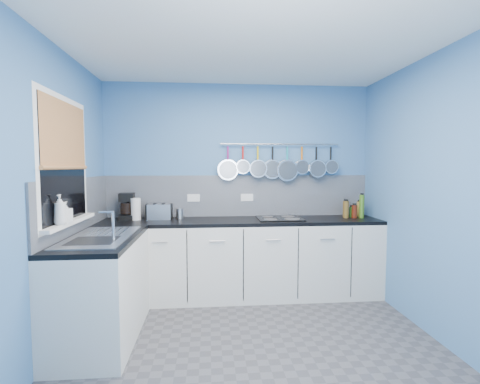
{
  "coord_description": "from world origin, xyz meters",
  "views": [
    {
      "loc": [
        -0.36,
        -2.77,
        1.51
      ],
      "look_at": [
        -0.05,
        0.75,
        1.25
      ],
      "focal_mm": 26.16,
      "sensor_mm": 36.0,
      "label": 1
    }
  ],
  "objects": [
    {
      "name": "floor",
      "position": [
        0.0,
        0.0,
        -0.01
      ],
      "size": [
        3.2,
        3.0,
        0.02
      ],
      "primitive_type": "cube",
      "color": "#47474C",
      "rests_on": "ground"
    },
    {
      "name": "ceiling",
      "position": [
        0.0,
        0.0,
        2.51
      ],
      "size": [
        3.2,
        3.0,
        0.02
      ],
      "primitive_type": "cube",
      "color": "white",
      "rests_on": "ground"
    },
    {
      "name": "wall_back",
      "position": [
        0.0,
        1.51,
        1.25
      ],
      "size": [
        3.2,
        0.02,
        2.5
      ],
      "primitive_type": "cube",
      "color": "teal",
      "rests_on": "ground"
    },
    {
      "name": "wall_front",
      "position": [
        0.0,
        -1.51,
        1.25
      ],
      "size": [
        3.2,
        0.02,
        2.5
      ],
      "primitive_type": "cube",
      "color": "teal",
      "rests_on": "ground"
    },
    {
      "name": "wall_left",
      "position": [
        -1.61,
        0.0,
        1.25
      ],
      "size": [
        0.02,
        3.0,
        2.5
      ],
      "primitive_type": "cube",
      "color": "teal",
      "rests_on": "ground"
    },
    {
      "name": "wall_right",
      "position": [
        1.61,
        0.0,
        1.25
      ],
      "size": [
        0.02,
        3.0,
        2.5
      ],
      "primitive_type": "cube",
      "color": "teal",
      "rests_on": "ground"
    },
    {
      "name": "backsplash_back",
      "position": [
        0.0,
        1.49,
        1.15
      ],
      "size": [
        3.2,
        0.02,
        0.5
      ],
      "primitive_type": "cube",
      "color": "gray",
      "rests_on": "wall_back"
    },
    {
      "name": "backsplash_left",
      "position": [
        -1.59,
        0.6,
        1.15
      ],
      "size": [
        0.02,
        1.8,
        0.5
      ],
      "primitive_type": "cube",
      "color": "gray",
      "rests_on": "wall_left"
    },
    {
      "name": "cabinet_run_back",
      "position": [
        0.0,
        1.2,
        0.43
      ],
      "size": [
        3.2,
        0.6,
        0.86
      ],
      "primitive_type": "cube",
      "color": "silver",
      "rests_on": "ground"
    },
    {
      "name": "worktop_back",
      "position": [
        0.0,
        1.2,
        0.88
      ],
      "size": [
        3.2,
        0.6,
        0.04
      ],
      "primitive_type": "cube",
      "color": "black",
      "rests_on": "cabinet_run_back"
    },
    {
      "name": "cabinet_run_left",
      "position": [
        -1.3,
        0.3,
        0.43
      ],
      "size": [
        0.6,
        1.2,
        0.86
      ],
      "primitive_type": "cube",
      "color": "silver",
      "rests_on": "ground"
    },
    {
      "name": "worktop_left",
      "position": [
        -1.3,
        0.3,
        0.88
      ],
      "size": [
        0.6,
        1.2,
        0.04
      ],
      "primitive_type": "cube",
      "color": "black",
      "rests_on": "cabinet_run_left"
    },
    {
      "name": "window_frame",
      "position": [
        -1.58,
        0.3,
        1.55
      ],
      "size": [
        0.01,
        1.0,
        1.1
      ],
      "primitive_type": "cube",
      "color": "white",
      "rests_on": "wall_left"
    },
    {
      "name": "window_glass",
      "position": [
        -1.57,
        0.3,
        1.55
      ],
      "size": [
        0.01,
        0.9,
        1.0
      ],
      "primitive_type": "cube",
      "color": "black",
      "rests_on": "wall_left"
    },
    {
      "name": "bamboo_blind",
      "position": [
        -1.56,
        0.3,
        1.77
      ],
      "size": [
        0.01,
        0.9,
        0.55
      ],
      "primitive_type": "cube",
      "color": "#BD7A4C",
      "rests_on": "wall_left"
    },
    {
      "name": "window_sill",
      "position": [
        -1.55,
        0.3,
        1.04
      ],
      "size": [
        0.1,
        0.98,
        0.03
      ],
      "primitive_type": "cube",
      "color": "white",
      "rests_on": "wall_left"
    },
    {
      "name": "sink_unit",
      "position": [
        -1.3,
        0.3,
        0.9
      ],
      "size": [
        0.5,
        0.95,
        0.01
      ],
      "primitive_type": "cube",
      "color": "silver",
      "rests_on": "worktop_left"
    },
    {
      "name": "mixer_tap",
      "position": [
        -1.14,
        0.12,
        1.03
      ],
      "size": [
        0.12,
        0.08,
        0.26
      ],
      "primitive_type": null,
      "color": "silver",
      "rests_on": "worktop_left"
    },
    {
      "name": "socket_left",
      "position": [
        -0.55,
        1.48,
        1.13
      ],
      "size": [
        0.15,
        0.01,
        0.09
      ],
      "primitive_type": "cube",
      "color": "white",
      "rests_on": "backsplash_back"
    },
    {
      "name": "socket_right",
      "position": [
        0.1,
        1.48,
        1.13
      ],
      "size": [
        0.15,
        0.01,
        0.09
      ],
      "primitive_type": "cube",
      "color": "white",
      "rests_on": "backsplash_back"
    },
    {
      "name": "pot_rail",
      "position": [
        0.5,
        1.45,
        1.78
      ],
      "size": [
        1.45,
        0.02,
        0.02
      ],
      "primitive_type": "cylinder",
      "rotation": [
        0.0,
        1.57,
        0.0
      ],
      "color": "silver",
      "rests_on": "wall_back"
    },
    {
      "name": "soap_bottle_a",
      "position": [
        -1.53,
        0.07,
        1.17
      ],
      "size": [
        0.1,
        0.1,
        0.24
      ],
      "primitive_type": "imported",
      "rotation": [
        0.0,
        0.0,
        0.05
      ],
      "color": "white",
      "rests_on": "window_sill"
    },
    {
      "name": "soap_bottle_b",
      "position": [
        -1.53,
        0.18,
        1.14
      ],
      "size": [
        0.1,
        0.1,
        0.17
      ],
      "primitive_type": "imported",
      "rotation": [
        0.0,
        0.0,
        -0.36
      ],
      "color": "white",
      "rests_on": "window_sill"
    },
    {
      "name": "paper_towel",
      "position": [
        -1.2,
        1.27,
        1.02
      ],
      "size": [
        0.14,
        0.14,
        0.25
      ],
      "primitive_type": "cylinder",
      "rotation": [
        0.0,
        0.0,
        -0.31
      ],
      "color": "white",
      "rests_on": "worktop_back"
    },
    {
      "name": "coffee_maker",
      "position": [
        -1.31,
        1.31,
        1.05
      ],
      "size": [
        0.18,
        0.2,
        0.3
      ],
      "primitive_type": null,
      "rotation": [
        0.0,
        0.0,
        0.07
      ],
      "color": "black",
      "rests_on": "worktop_back"
    },
    {
      "name": "toaster",
      "position": [
        -0.94,
        1.3,
        0.99
      ],
      "size": [
        0.28,
        0.16,
        0.18
      ],
      "primitive_type": "cube",
      "rotation": [
        0.0,
        0.0,
        -0.01
      ],
      "color": "silver",
      "rests_on": "worktop_back"
    },
    {
      "name": "canister",
      "position": [
        -0.7,
        1.33,
        0.96
      ],
      "size": [
        0.09,
        0.09,
        0.12
      ],
      "primitive_type": "cylinder",
      "rotation": [
        0.0,
        0.0,
        -0.08
      ],
      "color": "silver",
      "rests_on": "worktop_back"
    },
    {
      "name": "hob",
      "position": [
        0.45,
        1.21,
        0.91
      ],
      "size": [
        0.51,
        0.45,
        0.01
      ],
      "primitive_type": "cube",
      "color": "black",
      "rests_on": "worktop_back"
    },
    {
      "name": "pan_0",
      "position": [
        -0.13,
        1.44,
        1.56
      ],
      "size": [
        0.24,
        0.05,
        0.43
      ],
      "primitive_type": null,
      "color": "silver",
      "rests_on": "pot_rail"
    },
    {
      "name": "pan_1",
      "position": [
        0.05,
        1.44,
        1.6
      ],
      "size": [
        0.17,
        0.06,
        0.36
      ],
      "primitive_type": null,
      "color": "silver",
      "rests_on": "pot_rail"
    },
    {
      "name": "pan_2",
      "position": [
        0.23,
        1.44,
        1.58
      ],
      "size": [
        0.21,
        0.08,
        0.4
      ],
      "primitive_type": null,
      "color": "silver",
      "rests_on": "pot_rail"
    },
    {
      "name": "pan_3",
      "position": [
        0.41,
        1.44,
        1.57
      ],
      "size": [
        0.23,
        0.05,
        0.42
      ],
      "primitive_type": null,
      "color": "silver",
      "rests_on": "pot_rail"
    },
    {
      "name": "pan_4",
      "position": [
        0.59,
        1.44,
        1.56
      ],
      "size": [
        0.26,
        0.06,
        0.45
      ],
      "primitive_type": null,
      "color": "silver",
      "rests_on": "pot_rail"
    },
    {
      "name": "pan_5",
      "position": [
        0.77,
        1.44,
        1.6
      ],
      "size": [
        0.18,
        0.07,
        0.37
      ],
      "primitive_type": null,
      "color": "silver",
      "rests_on": "pot_rail"
    },
    {
      "name": "pan_6",
      "position": [
        0.95,
        1.44,
        1.58
      ],
      "size": [
        0.21,
        0.1,
        0.4
      ],
      "primitive_type": null,
      "color": "silver",
      "rests_on": "pot_rail"
    },
    {
      "name": "pan_7",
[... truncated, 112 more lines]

